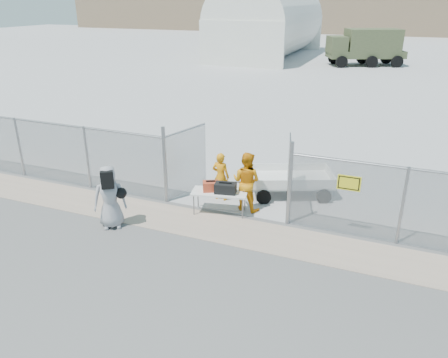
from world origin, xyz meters
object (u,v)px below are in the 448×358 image
at_px(folding_table, 220,202).
at_px(security_worker_left, 221,177).
at_px(security_worker_right, 246,181).
at_px(utility_trailer, 290,182).
at_px(visitor, 110,197).

xyz_separation_m(folding_table, security_worker_left, (-0.34, 0.92, 0.45)).
bearing_deg(security_worker_right, folding_table, 46.68).
height_order(folding_table, security_worker_left, security_worker_left).
xyz_separation_m(folding_table, security_worker_right, (0.66, 0.55, 0.58)).
relative_size(security_worker_left, utility_trailer, 0.45).
distance_m(folding_table, utility_trailer, 2.75).
height_order(folding_table, utility_trailer, utility_trailer).
relative_size(security_worker_right, visitor, 1.01).
bearing_deg(visitor, folding_table, 3.38).
xyz_separation_m(security_worker_left, visitor, (-2.21, -2.86, 0.12)).
relative_size(security_worker_left, visitor, 0.87).
relative_size(folding_table, visitor, 0.90).
height_order(visitor, utility_trailer, visitor).
bearing_deg(visitor, security_worker_right, 3.94).
bearing_deg(folding_table, security_worker_right, 28.01).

